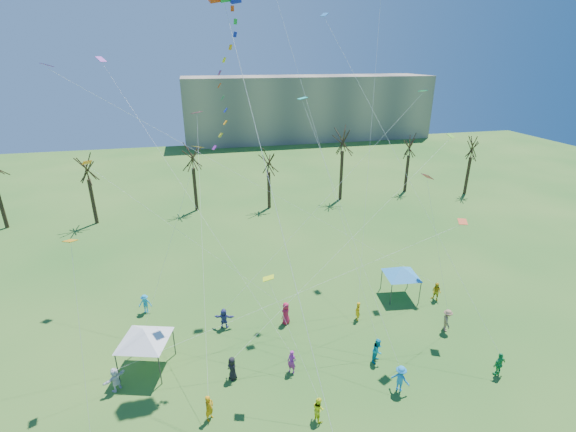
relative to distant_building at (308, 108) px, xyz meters
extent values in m
plane|color=#225F1E|center=(-22.00, -82.00, -7.50)|extent=(160.00, 160.00, 0.00)
cube|color=gray|center=(0.00, 0.00, 0.00)|extent=(60.00, 14.00, 15.00)
cylinder|color=black|center=(-51.41, -46.24, -4.14)|extent=(0.44, 0.44, 6.72)
cylinder|color=black|center=(-40.97, -47.24, -4.65)|extent=(0.44, 0.44, 5.70)
cylinder|color=black|center=(-28.57, -45.46, -4.57)|extent=(0.44, 0.44, 5.86)
cylinder|color=black|center=(-18.78, -46.90, -4.96)|extent=(0.44, 0.44, 5.08)
cylinder|color=black|center=(-7.99, -45.78, -3.91)|extent=(0.44, 0.44, 7.17)
cylinder|color=black|center=(3.07, -44.61, -4.67)|extent=(0.44, 0.44, 5.65)
cylinder|color=black|center=(11.42, -47.72, -4.67)|extent=(0.44, 0.44, 5.65)
cylinder|color=white|center=(-24.23, -78.23, 4.78)|extent=(0.02, 0.02, 25.27)
cylinder|color=#3F3F44|center=(-34.19, -76.00, -6.38)|extent=(0.09, 0.09, 2.24)
cylinder|color=#3F3F44|center=(-31.53, -76.80, -6.38)|extent=(0.09, 0.09, 2.24)
cylinder|color=#3F3F44|center=(-33.40, -73.34, -6.38)|extent=(0.09, 0.09, 2.24)
cylinder|color=#3F3F44|center=(-30.74, -74.14, -6.38)|extent=(0.09, 0.09, 2.24)
pyramid|color=white|center=(-32.47, -75.07, -4.78)|extent=(4.10, 4.10, 0.96)
cylinder|color=#3F3F44|center=(-13.14, -72.07, -6.48)|extent=(0.08, 0.08, 2.03)
cylinder|color=#3F3F44|center=(-10.65, -72.38, -6.48)|extent=(0.08, 0.08, 2.03)
cylinder|color=#3F3F44|center=(-12.83, -69.57, -6.48)|extent=(0.08, 0.08, 2.03)
cylinder|color=#3F3F44|center=(-10.33, -69.88, -6.48)|extent=(0.08, 0.08, 2.03)
pyramid|color=#2A86D5|center=(-11.74, -70.98, -5.03)|extent=(3.84, 3.84, 0.87)
imported|color=orange|center=(-28.64, -80.23, -6.66)|extent=(0.71, 0.73, 1.69)
imported|color=#F7FF1A|center=(-22.52, -81.67, -6.71)|extent=(0.79, 0.91, 1.57)
imported|color=#1A83D3|center=(-16.88, -80.78, -6.58)|extent=(1.30, 1.34, 1.84)
imported|color=green|center=(-9.92, -81.07, -6.63)|extent=(1.09, 0.63, 1.75)
imported|color=white|center=(-34.26, -76.63, -6.67)|extent=(1.45, 1.42, 1.66)
imported|color=black|center=(-27.02, -77.36, -6.67)|extent=(0.82, 0.96, 1.66)
imported|color=#A62995|center=(-23.12, -77.71, -6.66)|extent=(0.73, 0.71, 1.69)
imported|color=#0C95B2|center=(-17.13, -78.03, -6.59)|extent=(1.12, 1.09, 1.81)
imported|color=#987353|center=(-10.56, -76.19, -6.58)|extent=(1.07, 1.36, 1.84)
imported|color=#D84865|center=(-32.82, -73.11, -6.71)|extent=(0.45, 0.95, 1.57)
imported|color=#42458F|center=(-27.09, -71.90, -6.67)|extent=(1.62, 0.88, 1.67)
imported|color=#C91940|center=(-22.31, -72.48, -6.57)|extent=(1.06, 1.06, 1.85)
imported|color=#FFAE0D|center=(-16.66, -73.36, -6.71)|extent=(0.41, 0.60, 1.59)
imported|color=gold|center=(-9.02, -72.33, -6.67)|extent=(0.95, 1.01, 1.66)
imported|color=#1996CF|center=(-33.21, -68.42, -6.68)|extent=(1.14, 0.78, 1.64)
cube|color=orange|center=(-34.66, -77.86, 3.55)|extent=(0.66, 0.73, 0.17)
cylinder|color=white|center=(-34.62, -79.71, -1.32)|extent=(0.01, 0.01, 10.06)
cube|color=#D12252|center=(-27.78, -66.11, 8.14)|extent=(0.87, 0.83, 0.17)
cylinder|color=white|center=(-28.21, -73.17, 0.97)|extent=(0.01, 0.01, 19.86)
cube|color=#D0F71A|center=(-24.62, -77.97, 0.09)|extent=(0.73, 0.60, 0.22)
cylinder|color=white|center=(-23.57, -79.82, -3.05)|extent=(0.01, 0.01, 7.27)
cube|color=#1BD0B7|center=(-20.25, -69.02, 9.30)|extent=(0.74, 0.62, 0.15)
cylinder|color=white|center=(-18.56, -74.90, 1.55)|extent=(0.01, 0.01, 19.43)
cube|color=blue|center=(-17.73, -65.80, 15.04)|extent=(0.72, 0.73, 0.28)
cylinder|color=white|center=(-13.83, -73.43, 4.42)|extent=(0.01, 0.01, 26.99)
cube|color=#D4441A|center=(-10.03, -75.32, 1.19)|extent=(0.88, 0.97, 0.18)
cylinder|color=white|center=(-22.14, -75.97, -2.51)|extent=(0.01, 0.01, 25.25)
cube|color=#6FC82F|center=(-7.22, -68.52, 5.93)|extent=(0.66, 0.72, 0.31)
cylinder|color=white|center=(-17.12, -72.94, -0.14)|extent=(0.01, 0.01, 24.65)
cube|color=purple|center=(-34.82, -61.35, 11.89)|extent=(0.87, 0.87, 0.42)
cylinder|color=white|center=(-28.97, -69.53, 2.85)|extent=(0.01, 0.01, 26.78)
cylinder|color=white|center=(-19.22, -70.76, 5.67)|extent=(0.01, 0.01, 27.82)
cube|color=#D22343|center=(-13.55, -75.64, 4.85)|extent=(0.83, 0.77, 0.41)
cylinder|color=white|center=(-12.05, -75.92, -0.67)|extent=(0.01, 0.01, 11.08)
cube|color=#F1AC19|center=(-27.97, -71.35, 6.61)|extent=(0.87, 0.87, 0.22)
cylinder|color=white|center=(-30.40, -72.23, 0.21)|extent=(0.01, 0.01, 13.44)
cube|color=#1BD1B3|center=(-9.52, -67.18, 9.47)|extent=(0.58, 0.73, 0.16)
cylinder|color=white|center=(-18.30, -69.54, 1.64)|extent=(0.01, 0.01, 23.76)
cube|color=orange|center=(-34.29, -73.47, 6.47)|extent=(0.65, 0.70, 0.31)
cylinder|color=white|center=(-28.30, -72.97, 0.13)|extent=(0.01, 0.01, 17.17)
cylinder|color=white|center=(-13.66, -66.80, 5.91)|extent=(0.01, 0.01, 27.85)
cube|color=purple|center=(-36.41, -69.65, 11.65)|extent=(0.84, 0.77, 0.24)
cylinder|color=white|center=(-22.71, -70.99, 2.73)|extent=(0.01, 0.01, 32.60)
camera|label=1|loc=(-28.18, -98.05, 12.23)|focal=25.00mm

